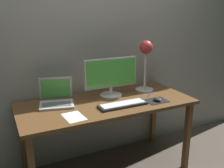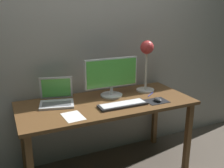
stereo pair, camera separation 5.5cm
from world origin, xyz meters
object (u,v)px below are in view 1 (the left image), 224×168
(mouse, at_px, (157,99))
(desk_lamp, at_px, (146,56))
(keyboard_main, at_px, (123,105))
(laptop, at_px, (56,97))
(pen, at_px, (150,94))
(monitor, at_px, (111,76))

(mouse, bearing_deg, desk_lamp, 78.43)
(keyboard_main, xyz_separation_m, laptop, (-0.51, 0.31, 0.05))
(keyboard_main, distance_m, laptop, 0.60)
(desk_lamp, distance_m, pen, 0.39)
(keyboard_main, height_order, pen, keyboard_main)
(monitor, height_order, keyboard_main, monitor)
(keyboard_main, height_order, desk_lamp, desk_lamp)
(laptop, height_order, pen, laptop)
(pen, bearing_deg, laptop, 170.50)
(laptop, xyz_separation_m, mouse, (0.86, -0.35, -0.04))
(monitor, xyz_separation_m, desk_lamp, (0.39, 0.00, 0.16))
(laptop, distance_m, pen, 0.92)
(pen, bearing_deg, monitor, 160.93)
(monitor, distance_m, laptop, 0.55)
(desk_lamp, height_order, mouse, desk_lamp)
(desk_lamp, xyz_separation_m, pen, (-0.02, -0.13, -0.36))
(desk_lamp, bearing_deg, laptop, 178.81)
(mouse, xyz_separation_m, pen, (0.05, 0.20, -0.02))
(laptop, height_order, desk_lamp, desk_lamp)
(monitor, relative_size, keyboard_main, 1.21)
(monitor, relative_size, pen, 3.82)
(keyboard_main, bearing_deg, monitor, 85.98)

